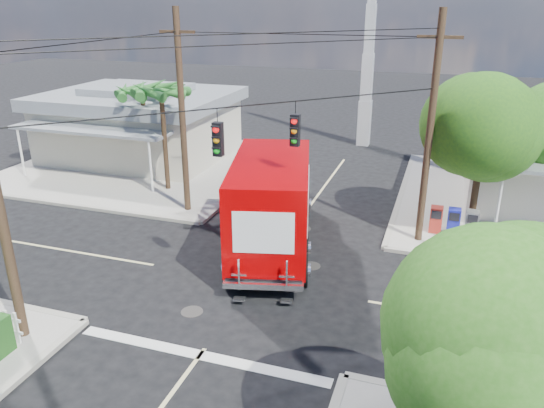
% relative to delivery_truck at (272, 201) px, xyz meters
% --- Properties ---
extents(ground, '(120.00, 120.00, 0.00)m').
position_rel_delivery_truck_xyz_m(ground, '(0.29, -2.90, -1.94)').
color(ground, black).
rests_on(ground, ground).
extents(sidewalk_nw, '(14.12, 14.12, 0.14)m').
position_rel_delivery_truck_xyz_m(sidewalk_nw, '(-10.59, 7.98, -1.87)').
color(sidewalk_nw, '#A8A297').
rests_on(sidewalk_nw, ground).
extents(road_markings, '(32.00, 32.00, 0.01)m').
position_rel_delivery_truck_xyz_m(road_markings, '(0.29, -4.37, -1.93)').
color(road_markings, beige).
rests_on(road_markings, ground).
extents(building_nw, '(10.80, 10.20, 4.30)m').
position_rel_delivery_truck_xyz_m(building_nw, '(-11.71, 9.56, 0.28)').
color(building_nw, beige).
rests_on(building_nw, sidewalk_nw).
extents(radio_tower, '(0.80, 0.80, 17.00)m').
position_rel_delivery_truck_xyz_m(radio_tower, '(0.79, 17.10, 3.70)').
color(radio_tower, silver).
rests_on(radio_tower, ground).
extents(tree_ne_front, '(4.21, 4.14, 6.66)m').
position_rel_delivery_truck_xyz_m(tree_ne_front, '(7.50, 3.86, 2.83)').
color(tree_ne_front, '#422D1C').
rests_on(tree_ne_front, sidewalk_ne).
extents(tree_se, '(3.67, 3.54, 5.62)m').
position_rel_delivery_truck_xyz_m(tree_se, '(7.30, -10.14, 2.10)').
color(tree_se, '#422D1C').
rests_on(tree_se, sidewalk_se).
extents(palm_nw_front, '(3.01, 3.08, 5.59)m').
position_rel_delivery_truck_xyz_m(palm_nw_front, '(-7.21, 4.60, 3.10)').
color(palm_nw_front, '#422D1C').
rests_on(palm_nw_front, sidewalk_nw).
extents(palm_nw_back, '(3.01, 3.08, 5.19)m').
position_rel_delivery_truck_xyz_m(palm_nw_back, '(-9.21, 6.10, 2.73)').
color(palm_nw_back, '#422D1C').
rests_on(palm_nw_back, sidewalk_nw).
extents(utility_poles, '(12.00, 10.68, 9.00)m').
position_rel_delivery_truck_xyz_m(utility_poles, '(-1.30, -1.30, 2.74)').
color(utility_poles, '#473321').
rests_on(utility_poles, ground).
extents(vending_boxes, '(1.90, 0.50, 1.10)m').
position_rel_delivery_truck_xyz_m(vending_boxes, '(6.79, 3.30, -1.25)').
color(vending_boxes, red).
rests_on(vending_boxes, sidewalk_ne).
extents(delivery_truck, '(4.70, 9.18, 3.82)m').
position_rel_delivery_truck_xyz_m(delivery_truck, '(0.00, 0.00, 0.00)').
color(delivery_truck, black).
rests_on(delivery_truck, ground).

